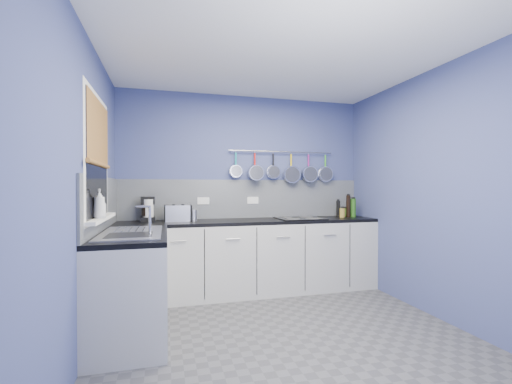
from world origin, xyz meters
name	(u,v)px	position (x,y,z in m)	size (l,w,h in m)	color
floor	(283,334)	(0.00, 0.00, -0.01)	(3.20, 3.00, 0.02)	#47474C
ceiling	(283,51)	(0.00, 0.00, 2.51)	(3.20, 3.00, 0.02)	white
wall_back	(245,191)	(0.00, 1.51, 1.25)	(3.20, 0.02, 2.50)	#3C457A
wall_front	(394,198)	(0.00, -1.51, 1.25)	(3.20, 0.02, 2.50)	#3C457A
wall_left	(85,194)	(-1.61, 0.00, 1.25)	(0.02, 3.00, 2.50)	#3C457A
wall_right	(433,192)	(1.61, 0.00, 1.25)	(0.02, 3.00, 2.50)	#3C457A
backsplash_back	(245,199)	(0.00, 1.49, 1.15)	(3.20, 0.02, 0.50)	gray
backsplash_left	(102,203)	(-1.59, 0.60, 1.15)	(0.02, 1.80, 0.50)	gray
cabinet_run_back	(251,258)	(0.00, 1.20, 0.43)	(3.20, 0.60, 0.86)	#B9B8B4
worktop_back	(251,221)	(0.00, 1.20, 0.88)	(3.20, 0.60, 0.04)	black
cabinet_run_left	(132,286)	(-1.30, 0.30, 0.43)	(0.60, 1.20, 0.86)	#B9B8B4
worktop_left	(132,235)	(-1.30, 0.30, 0.88)	(0.60, 1.20, 0.04)	black
window_frame	(97,158)	(-1.58, 0.30, 1.55)	(0.01, 1.00, 1.10)	white
window_glass	(98,158)	(-1.57, 0.30, 1.55)	(0.01, 0.90, 1.00)	black
bamboo_blind	(99,132)	(-1.56, 0.30, 1.77)	(0.01, 0.90, 0.55)	olive
window_sill	(101,218)	(-1.55, 0.30, 1.04)	(0.10, 0.98, 0.03)	white
sink_unit	(132,233)	(-1.30, 0.30, 0.90)	(0.50, 0.95, 0.01)	silver
mixer_tap	(150,220)	(-1.14, 0.12, 1.03)	(0.12, 0.08, 0.26)	silver
socket_left	(203,201)	(-0.55, 1.48, 1.13)	(0.15, 0.01, 0.09)	white
socket_right	(253,200)	(0.10, 1.48, 1.13)	(0.15, 0.01, 0.09)	white
pot_rail	(282,152)	(0.50, 1.45, 1.78)	(0.02, 0.02, 1.45)	silver
soap_bottle_a	(99,204)	(-1.53, 0.12, 1.17)	(0.09, 0.09, 0.24)	white
soap_bottle_b	(101,207)	(-1.53, 0.20, 1.14)	(0.08, 0.08, 0.17)	white
paper_towel	(148,211)	(-1.21, 1.29, 1.03)	(0.12, 0.12, 0.26)	white
coffee_maker	(148,209)	(-1.22, 1.31, 1.05)	(0.16, 0.18, 0.29)	black
toaster	(178,213)	(-0.87, 1.25, 1.00)	(0.30, 0.17, 0.19)	silver
canister	(193,215)	(-0.69, 1.25, 0.97)	(0.09, 0.09, 0.13)	silver
hob	(300,218)	(0.64, 1.15, 0.91)	(0.56, 0.49, 0.01)	black
pan_0	(236,164)	(-0.13, 1.44, 1.61)	(0.16, 0.06, 0.35)	silver
pan_1	(255,166)	(0.12, 1.44, 1.58)	(0.20, 0.12, 0.39)	silver
pan_2	(273,165)	(0.37, 1.44, 1.60)	(0.17, 0.07, 0.36)	silver
pan_3	(291,168)	(0.63, 1.44, 1.57)	(0.23, 0.08, 0.42)	silver
pan_4	(309,167)	(0.88, 1.44, 1.58)	(0.22, 0.09, 0.41)	silver
pan_5	(326,167)	(1.14, 1.44, 1.58)	(0.21, 0.05, 0.40)	silver
condiment_0	(350,212)	(1.46, 1.34, 0.95)	(0.06, 0.06, 0.11)	#8C5914
condiment_1	(344,212)	(1.35, 1.31, 0.96)	(0.07, 0.07, 0.11)	#3F721E
condiment_2	(338,209)	(1.26, 1.32, 1.01)	(0.05, 0.05, 0.22)	black
condiment_3	(353,208)	(1.44, 1.22, 1.02)	(0.07, 0.07, 0.25)	#265919
condiment_4	(348,206)	(1.36, 1.22, 1.05)	(0.06, 0.06, 0.29)	black
condiment_5	(342,213)	(1.27, 1.21, 0.96)	(0.07, 0.07, 0.12)	olive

